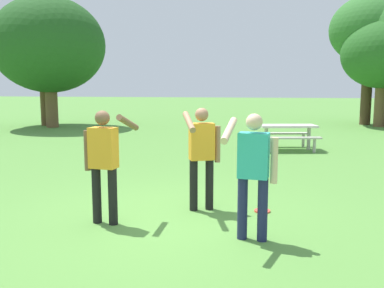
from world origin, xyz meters
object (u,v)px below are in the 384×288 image
at_px(tree_broad_center, 49,45).
at_px(tree_slender_mid, 383,54).
at_px(person_thrower, 253,167).
at_px(tree_far_right, 370,31).
at_px(person_catcher, 104,158).
at_px(picnic_table_near, 288,132).
at_px(tree_tall_left, 43,56).
at_px(person_bystander, 202,151).
at_px(frisbee, 262,211).

distance_m(tree_broad_center, tree_slender_mid, 15.56).
relative_size(person_thrower, tree_far_right, 0.26).
height_order(person_catcher, picnic_table_near, person_catcher).
height_order(tree_broad_center, tree_slender_mid, tree_broad_center).
xyz_separation_m(person_thrower, tree_far_right, (5.31, 16.85, 3.65)).
distance_m(person_catcher, tree_tall_left, 16.08).
distance_m(tree_far_right, tree_slender_mid, 1.62).
height_order(picnic_table_near, tree_tall_left, tree_tall_left).
bearing_deg(person_bystander, tree_tall_left, 126.74).
bearing_deg(tree_slender_mid, frisbee, -110.91).
height_order(person_catcher, person_bystander, same).
relative_size(person_catcher, tree_far_right, 0.26).
bearing_deg(tree_far_right, frisbee, -108.34).
bearing_deg(frisbee, picnic_table_near, 83.15).
relative_size(person_thrower, person_bystander, 1.00).
relative_size(person_thrower, frisbee, 6.45).
height_order(frisbee, tree_slender_mid, tree_slender_mid).
xyz_separation_m(person_bystander, tree_far_right, (6.13, 15.66, 3.65)).
relative_size(tree_tall_left, tree_broad_center, 0.83).
bearing_deg(tree_slender_mid, picnic_table_near, -120.89).
xyz_separation_m(tree_tall_left, tree_slender_mid, (16.05, 1.90, 0.05)).
bearing_deg(tree_broad_center, tree_far_right, 14.05).
bearing_deg(tree_broad_center, frisbee, -50.61).
bearing_deg(tree_tall_left, frisbee, -50.44).
height_order(frisbee, picnic_table_near, picnic_table_near).
distance_m(tree_tall_left, tree_slender_mid, 16.16).
height_order(person_catcher, tree_broad_center, tree_broad_center).
bearing_deg(tree_broad_center, tree_tall_left, 131.95).
distance_m(person_catcher, tree_far_right, 18.47).
height_order(person_thrower, picnic_table_near, person_thrower).
height_order(person_bystander, tree_tall_left, tree_tall_left).
distance_m(tree_tall_left, tree_far_right, 15.97).
height_order(person_bystander, picnic_table_near, person_bystander).
bearing_deg(person_thrower, picnic_table_near, 83.21).
bearing_deg(frisbee, person_thrower, -96.47).
bearing_deg(picnic_table_near, tree_tall_left, 151.62).
distance_m(person_catcher, tree_slender_mid, 17.54).
height_order(person_catcher, frisbee, person_catcher).
distance_m(person_bystander, tree_far_right, 17.21).
height_order(person_catcher, tree_far_right, tree_far_right).
bearing_deg(tree_tall_left, picnic_table_near, -28.38).
xyz_separation_m(person_thrower, tree_tall_left, (-10.34, 13.94, 2.41)).
bearing_deg(tree_tall_left, person_thrower, -53.45).
relative_size(tree_tall_left, tree_far_right, 0.79).
distance_m(person_bystander, tree_tall_left, 16.09).
xyz_separation_m(person_catcher, picnic_table_near, (3.04, 7.52, -0.40)).
bearing_deg(person_catcher, tree_far_right, 65.81).
bearing_deg(picnic_table_near, tree_broad_center, 153.43).
xyz_separation_m(picnic_table_near, tree_tall_left, (-11.27, 6.09, 2.80)).
bearing_deg(person_catcher, tree_slender_mid, 63.23).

